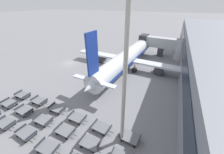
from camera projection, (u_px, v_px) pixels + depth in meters
name	position (u px, v px, depth m)	size (l,w,h in m)	color
ground_plane	(69.00, 63.00, 40.95)	(500.00, 500.00, 0.00)	gray
jet_bridge	(166.00, 45.00, 43.94)	(15.50, 5.33, 6.33)	#B2B5BA
airplane	(129.00, 56.00, 37.54)	(31.59, 39.80, 12.20)	silver
baggage_dolly_row_near_col_b	(5.00, 123.00, 20.08)	(3.24, 1.84, 0.92)	slate
baggage_dolly_row_near_col_c	(26.00, 133.00, 18.57)	(3.29, 1.96, 0.92)	slate
baggage_dolly_row_near_col_d	(48.00, 148.00, 16.72)	(3.23, 1.82, 0.92)	slate
baggage_dolly_row_mid_a_col_a	(9.00, 103.00, 23.98)	(3.27, 1.89, 0.92)	slate
baggage_dolly_row_mid_a_col_b	(24.00, 111.00, 22.40)	(3.27, 1.90, 0.92)	slate
baggage_dolly_row_mid_a_col_c	(44.00, 120.00, 20.64)	(3.23, 1.81, 0.92)	slate
baggage_dolly_row_mid_a_col_d	(65.00, 131.00, 18.93)	(3.25, 1.85, 0.92)	slate
baggage_dolly_row_mid_a_col_e	(90.00, 143.00, 17.31)	(3.24, 1.83, 0.92)	slate
baggage_dolly_row_mid_b_col_a	(23.00, 95.00, 26.13)	(3.24, 1.83, 0.92)	slate
baggage_dolly_row_mid_b_col_b	(39.00, 101.00, 24.61)	(3.26, 1.87, 0.92)	slate
baggage_dolly_row_mid_b_col_c	(57.00, 108.00, 22.86)	(3.23, 1.80, 0.92)	slate
baggage_dolly_row_mid_b_col_d	(77.00, 118.00, 21.06)	(3.25, 1.85, 0.92)	slate
baggage_dolly_row_mid_b_col_e	(101.00, 127.00, 19.41)	(3.29, 1.94, 0.92)	slate
baggage_dolly_row_mid_b_col_f	(130.00, 137.00, 18.00)	(3.28, 1.93, 0.92)	slate
apron_light_mast	(128.00, 26.00, 11.28)	(2.00, 0.70, 23.89)	#ADA89E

